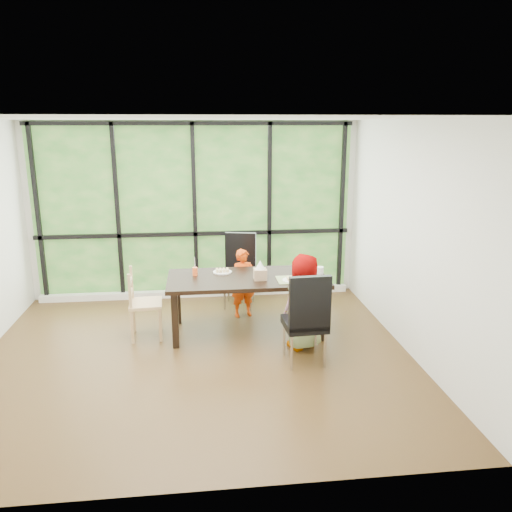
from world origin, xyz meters
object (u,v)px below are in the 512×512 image
chair_interior_leather (305,317)px  white_mug (320,270)px  child_toddler (243,283)px  orange_cup (195,271)px  child_older (302,302)px  chair_window_leather (239,271)px  dining_table (247,305)px  chair_end_beech (146,303)px  tissue_box (260,274)px  plate_far (222,272)px  plate_near (292,280)px  green_cup (314,276)px

chair_interior_leather → white_mug: 1.06m
child_toddler → orange_cup: child_toddler is taller
white_mug → child_older: bearing=-122.0°
chair_window_leather → orange_cup: size_ratio=10.16×
dining_table → orange_cup: 0.80m
chair_window_leather → chair_end_beech: chair_window_leather is taller
orange_cup → tissue_box: tissue_box is taller
child_older → orange_cup: 1.45m
tissue_box → plate_far: bearing=142.5°
chair_interior_leather → white_mug: bearing=-115.6°
plate_far → orange_cup: 0.37m
child_older → tissue_box: (-0.45, 0.42, 0.23)m
orange_cup → tissue_box: 0.86m
child_older → chair_interior_leather: bearing=58.9°
child_older → plate_near: 0.36m
dining_table → chair_interior_leather: size_ratio=1.88×
child_toddler → plate_far: 0.54m
plate_far → green_cup: bearing=-23.1°
plate_far → white_mug: 1.28m
chair_window_leather → plate_near: 1.34m
plate_far → orange_cup: orange_cup is taller
white_mug → chair_end_beech: bearing=-178.8°
chair_window_leather → chair_end_beech: (-1.26, -0.98, -0.09)m
chair_interior_leather → child_toddler: size_ratio=1.11×
dining_table → orange_cup: bearing=167.8°
chair_window_leather → child_older: (0.63, -1.51, 0.05)m
child_toddler → green_cup: bearing=-60.0°
plate_near → tissue_box: bearing=164.3°
dining_table → chair_end_beech: (-1.29, -0.02, 0.08)m
plate_far → green_cup: green_cup is taller
plate_near → white_mug: white_mug is taller
child_older → tissue_box: size_ratio=7.37×
child_older → tissue_box: child_older is taller
plate_far → plate_near: (0.85, -0.46, -0.00)m
chair_end_beech → child_toddler: 1.42m
chair_end_beech → chair_interior_leather: bearing=-119.7°
chair_window_leather → plate_far: size_ratio=4.40×
plate_far → white_mug: size_ratio=2.60×
chair_end_beech → white_mug: size_ratio=9.53×
plate_far → chair_window_leather: bearing=69.3°
dining_table → green_cup: 0.95m
chair_window_leather → orange_cup: (-0.63, -0.82, 0.26)m
chair_end_beech → child_toddler: bearing=-68.9°
chair_interior_leather → green_cup: bearing=-113.2°
chair_end_beech → plate_near: (1.83, -0.21, 0.31)m
chair_window_leather → white_mug: 1.38m
chair_interior_leather → child_older: bearing=-99.2°
plate_near → white_mug: 0.49m
dining_table → plate_near: (0.54, -0.23, 0.38)m
white_mug → plate_near: bearing=-148.2°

